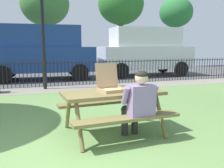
% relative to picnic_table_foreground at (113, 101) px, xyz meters
% --- Properties ---
extents(ground, '(28.00, 10.59, 0.02)m').
position_rel_picnic_table_foreground_xyz_m(ground, '(-0.99, 0.29, -0.61)').
color(ground, '#6A9150').
extents(cobblestone_walkway, '(28.00, 1.40, 0.01)m').
position_rel_picnic_table_foreground_xyz_m(cobblestone_walkway, '(-0.99, 4.88, -0.60)').
color(cobblestone_walkway, gray).
extents(street_asphalt, '(28.00, 6.37, 0.01)m').
position_rel_picnic_table_foreground_xyz_m(street_asphalt, '(-0.99, 8.77, -0.60)').
color(street_asphalt, '#515154').
extents(picnic_table_foreground, '(1.91, 1.62, 0.79)m').
position_rel_picnic_table_foreground_xyz_m(picnic_table_foreground, '(0.00, 0.00, 0.00)').
color(picnic_table_foreground, olive).
rests_on(picnic_table_foreground, ground).
extents(pizza_box_open, '(0.51, 0.56, 0.49)m').
position_rel_picnic_table_foreground_xyz_m(pizza_box_open, '(-0.01, 0.12, 0.26)').
color(pizza_box_open, tan).
rests_on(pizza_box_open, picnic_table_foreground).
extents(adult_at_table, '(0.62, 0.61, 1.19)m').
position_rel_picnic_table_foreground_xyz_m(adult_at_table, '(0.29, -0.48, 0.06)').
color(adult_at_table, '#2B2B2B').
rests_on(adult_at_table, ground).
extents(iron_fence_streetside, '(19.73, 0.03, 0.99)m').
position_rel_picnic_table_foreground_xyz_m(iron_fence_streetside, '(-0.99, 5.58, -0.09)').
color(iron_fence_streetside, black).
rests_on(iron_fence_streetside, ground).
extents(lamp_post_walkway, '(0.28, 0.28, 4.20)m').
position_rel_picnic_table_foreground_xyz_m(lamp_post_walkway, '(-1.00, 5.06, 1.96)').
color(lamp_post_walkway, black).
rests_on(lamp_post_walkway, ground).
extents(parked_car_left, '(4.77, 2.21, 2.46)m').
position_rel_picnic_table_foreground_xyz_m(parked_car_left, '(-0.99, 7.70, 0.71)').
color(parked_car_left, navy).
rests_on(parked_car_left, ground).
extents(parked_car_center, '(4.74, 2.16, 2.46)m').
position_rel_picnic_table_foreground_xyz_m(parked_car_center, '(4.17, 7.70, 0.71)').
color(parked_car_center, silver).
rests_on(parked_car_center, ground).
extents(far_tree_center, '(3.05, 3.05, 5.54)m').
position_rel_picnic_table_foreground_xyz_m(far_tree_center, '(-0.56, 12.52, 3.52)').
color(far_tree_center, brown).
rests_on(far_tree_center, ground).
extents(far_tree_midright, '(3.15, 3.15, 5.80)m').
position_rel_picnic_table_foreground_xyz_m(far_tree_midright, '(4.53, 12.52, 3.75)').
color(far_tree_midright, brown).
rests_on(far_tree_midright, ground).
extents(far_tree_right, '(2.46, 2.46, 5.11)m').
position_rel_picnic_table_foreground_xyz_m(far_tree_right, '(8.88, 12.52, 3.28)').
color(far_tree_right, brown).
rests_on(far_tree_right, ground).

